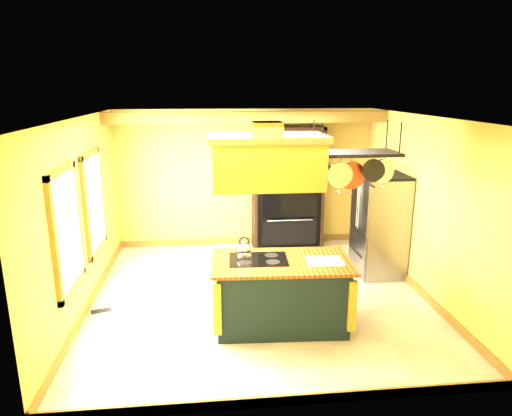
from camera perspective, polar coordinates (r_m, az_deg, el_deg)
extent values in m
plane|color=beige|center=(7.11, 0.37, -10.99)|extent=(5.00, 5.00, 0.00)
plane|color=white|center=(6.41, 0.41, 11.30)|extent=(5.00, 5.00, 0.00)
cube|color=gold|center=(9.05, -1.38, 3.73)|extent=(5.00, 0.02, 2.70)
cube|color=gold|center=(4.29, 4.14, -9.23)|extent=(5.00, 0.02, 2.70)
cube|color=gold|center=(6.83, -20.95, -0.98)|extent=(0.02, 5.00, 2.70)
cube|color=gold|center=(7.33, 20.19, 0.14)|extent=(0.02, 5.00, 2.70)
cube|color=olive|center=(8.10, -0.96, 11.27)|extent=(5.00, 0.15, 0.20)
cube|color=olive|center=(6.07, -22.58, -2.57)|extent=(0.06, 1.06, 1.56)
cube|color=white|center=(6.06, -22.36, -2.57)|extent=(0.02, 0.85, 1.34)
cube|color=olive|center=(7.37, -19.62, 0.66)|extent=(0.06, 1.06, 1.56)
cube|color=white|center=(7.37, -19.43, 0.67)|extent=(0.02, 0.85, 1.34)
cube|color=black|center=(6.16, 3.16, -10.74)|extent=(1.71, 0.99, 0.88)
cube|color=brown|center=(5.97, 3.22, -6.76)|extent=(1.86, 1.10, 0.04)
cube|color=black|center=(5.99, 0.29, -6.42)|extent=(0.78, 0.56, 0.01)
ellipsoid|color=silver|center=(6.06, -1.49, -5.12)|extent=(0.20, 0.20, 0.16)
cube|color=white|center=(5.97, 8.62, -6.61)|extent=(0.47, 0.37, 0.02)
cube|color=gold|center=(5.60, 1.38, 5.45)|extent=(1.34, 0.72, 0.57)
cube|color=olive|center=(5.56, 1.40, 8.74)|extent=(1.42, 0.80, 0.08)
cube|color=gold|center=(5.55, 1.41, 9.53)|extent=(0.35, 0.35, 0.23)
cube|color=black|center=(5.82, 12.26, 6.72)|extent=(1.07, 0.53, 0.04)
cylinder|color=black|center=(5.46, 8.24, 8.46)|extent=(0.02, 0.02, 0.39)
cylinder|color=black|center=(6.16, 16.04, 8.76)|extent=(0.02, 0.02, 0.39)
cylinder|color=black|center=(5.84, 7.84, 4.95)|extent=(0.28, 0.03, 0.28)
cylinder|color=silver|center=(5.70, 10.41, 4.09)|extent=(0.32, 0.03, 0.32)
cylinder|color=#A53E29|center=(5.97, 11.79, 4.02)|extent=(0.36, 0.03, 0.36)
cylinder|color=black|center=(5.83, 14.48, 4.59)|extent=(0.28, 0.03, 0.28)
cylinder|color=silver|center=(6.11, 15.64, 4.49)|extent=(0.32, 0.03, 0.32)
cube|color=gray|center=(7.95, 15.22, -2.15)|extent=(0.70, 0.86, 1.69)
cube|color=gray|center=(7.53, 13.39, -0.04)|extent=(0.03, 0.41, 0.91)
cube|color=gray|center=(7.93, 12.38, 0.76)|extent=(0.03, 0.41, 0.91)
cube|color=gray|center=(7.97, 12.53, -5.38)|extent=(0.03, 0.83, 0.71)
cube|color=black|center=(8.22, 14.84, -7.58)|extent=(0.67, 0.82, 0.06)
cube|color=black|center=(9.14, 3.68, 2.79)|extent=(1.35, 0.06, 2.38)
cube|color=black|center=(8.80, -0.18, 2.36)|extent=(0.06, 0.57, 2.38)
cube|color=black|center=(9.02, 7.99, 2.52)|extent=(0.06, 0.57, 2.38)
cube|color=black|center=(8.86, 3.98, 3.43)|extent=(1.35, 0.57, 0.05)
cube|color=black|center=(9.04, 3.87, -0.53)|extent=(1.23, 0.47, 1.29)
cube|color=black|center=(8.65, 4.28, 0.67)|extent=(1.05, 0.04, 0.57)
cube|color=black|center=(8.80, 4.21, -2.92)|extent=(1.05, 0.04, 0.52)
cube|color=black|center=(8.81, 4.01, 5.08)|extent=(1.23, 0.51, 0.02)
cube|color=black|center=(8.77, 4.04, 6.88)|extent=(1.23, 0.51, 0.02)
cube|color=black|center=(8.73, 4.07, 8.63)|extent=(1.23, 0.51, 0.03)
cylinder|color=white|center=(8.70, 1.91, 5.32)|extent=(0.22, 0.22, 0.07)
cylinder|color=#3E70AF|center=(8.77, 6.46, 7.49)|extent=(0.10, 0.10, 0.17)
cube|color=black|center=(7.04, -18.80, -12.06)|extent=(0.30, 0.19, 0.01)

